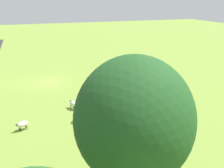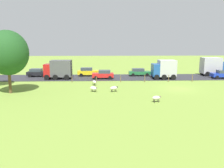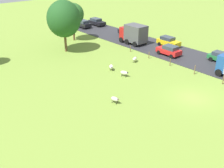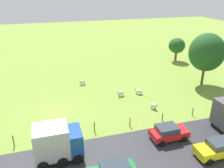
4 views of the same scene
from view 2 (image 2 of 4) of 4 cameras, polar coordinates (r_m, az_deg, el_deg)
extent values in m
plane|color=olive|center=(36.03, 15.77, -1.12)|extent=(160.00, 160.00, 0.00)
cube|color=#2D2D33|center=(46.58, 11.64, 1.66)|extent=(8.00, 80.00, 0.06)
ellipsoid|color=white|center=(32.55, -4.57, -1.04)|extent=(1.05, 1.20, 0.51)
ellipsoid|color=brown|center=(32.22, -3.83, -0.94)|extent=(0.30, 0.32, 0.20)
cylinder|color=#2D2823|center=(32.55, -3.98, -1.67)|extent=(0.07, 0.07, 0.32)
cylinder|color=#2D2823|center=(32.33, -4.28, -1.75)|extent=(0.07, 0.07, 0.32)
cylinder|color=#2D2823|center=(32.91, -4.83, -1.54)|extent=(0.07, 0.07, 0.32)
cylinder|color=#2D2823|center=(32.69, -5.14, -1.63)|extent=(0.07, 0.07, 0.32)
ellipsoid|color=silver|center=(37.21, -4.37, 0.49)|extent=(1.11, 0.85, 0.49)
ellipsoid|color=brown|center=(37.63, -4.64, 0.77)|extent=(0.31, 0.27, 0.20)
cylinder|color=#2D2823|center=(37.48, -4.70, -0.02)|extent=(0.07, 0.07, 0.38)
cylinder|color=#2D2823|center=(37.58, -4.32, 0.01)|extent=(0.07, 0.07, 0.38)
cylinder|color=#2D2823|center=(36.98, -4.39, -0.16)|extent=(0.07, 0.07, 0.38)
cylinder|color=#2D2823|center=(37.08, -4.01, -0.13)|extent=(0.07, 0.07, 0.38)
ellipsoid|color=beige|center=(27.43, 10.84, -3.37)|extent=(0.65, 1.04, 0.48)
ellipsoid|color=brown|center=(27.59, 11.72, -3.09)|extent=(0.23, 0.29, 0.20)
cylinder|color=#2D2823|center=(27.73, 11.21, -3.98)|extent=(0.07, 0.07, 0.34)
cylinder|color=#2D2823|center=(27.50, 11.43, -4.11)|extent=(0.07, 0.07, 0.34)
cylinder|color=#2D2823|center=(27.52, 10.20, -4.05)|extent=(0.07, 0.07, 0.34)
cylinder|color=#2D2823|center=(27.29, 10.41, -4.18)|extent=(0.07, 0.07, 0.34)
ellipsoid|color=silver|center=(32.41, 0.43, -1.01)|extent=(0.83, 1.17, 0.51)
ellipsoid|color=black|center=(32.57, 1.25, -0.75)|extent=(0.26, 0.30, 0.20)
cylinder|color=#2D2823|center=(32.72, 0.81, -1.55)|extent=(0.07, 0.07, 0.35)
cylinder|color=#2D2823|center=(32.46, 1.00, -1.65)|extent=(0.07, 0.07, 0.35)
cylinder|color=#2D2823|center=(32.51, -0.14, -1.63)|extent=(0.07, 0.07, 0.35)
cylinder|color=#2D2823|center=(32.25, 0.04, -1.73)|extent=(0.07, 0.07, 0.35)
cylinder|color=brown|center=(34.39, -23.85, 0.59)|extent=(0.40, 0.40, 3.25)
ellipsoid|color=#1E4C1E|center=(34.00, -24.33, 7.02)|extent=(5.48, 5.48, 5.98)
cylinder|color=brown|center=(42.96, 19.18, 1.39)|extent=(0.12, 0.12, 1.29)
cylinder|color=brown|center=(41.63, 13.77, 1.36)|extent=(0.12, 0.12, 1.23)
cylinder|color=brown|center=(40.68, 8.06, 1.40)|extent=(0.12, 0.12, 1.29)
cylinder|color=brown|center=(40.17, 2.15, 1.28)|extent=(0.12, 0.12, 1.16)
cylinder|color=brown|center=(40.10, -3.86, 1.15)|extent=(0.12, 0.12, 1.02)
cylinder|color=brown|center=(40.45, -9.82, 1.13)|extent=(0.12, 0.12, 1.06)
cube|color=#1E4C99|center=(52.72, 25.54, 3.68)|extent=(2.46, 1.20, 2.30)
cube|color=#B2B2B7|center=(51.59, 23.14, 4.23)|extent=(2.46, 3.74, 3.19)
cylinder|color=black|center=(53.94, 24.85, 2.64)|extent=(0.30, 0.96, 0.96)
cylinder|color=black|center=(53.26, 23.37, 2.66)|extent=(0.30, 0.96, 0.96)
cylinder|color=black|center=(51.07, 24.54, 2.27)|extent=(0.30, 0.96, 0.96)
cylinder|color=black|center=(52.41, 21.33, 2.69)|extent=(0.30, 0.96, 0.96)
cylinder|color=black|center=(50.18, 22.43, 2.29)|extent=(0.30, 0.96, 0.96)
cube|color=#B21919|center=(44.72, -15.47, 3.29)|extent=(2.51, 1.20, 2.30)
cube|color=#4C4C51|center=(44.17, -12.37, 3.80)|extent=(2.51, 3.73, 3.00)
cylinder|color=black|center=(43.67, -15.77, 1.58)|extent=(0.30, 0.96, 0.96)
cylinder|color=black|center=(46.08, -15.04, 2.07)|extent=(0.30, 0.96, 0.96)
cylinder|color=black|center=(43.33, -13.80, 1.61)|extent=(0.30, 0.96, 0.96)
cylinder|color=black|center=(45.76, -13.17, 2.09)|extent=(0.30, 0.96, 0.96)
cylinder|color=black|center=(42.95, -11.12, 1.64)|extent=(0.30, 0.96, 0.96)
cylinder|color=black|center=(45.41, -10.63, 2.13)|extent=(0.30, 0.96, 0.96)
cube|color=#1E4C99|center=(44.09, 10.62, 3.39)|extent=(2.58, 1.20, 2.30)
cube|color=#B2B2B7|center=(44.56, 13.34, 3.82)|extent=(2.58, 3.11, 3.01)
cylinder|color=black|center=(42.99, 10.94, 1.65)|extent=(0.30, 0.96, 0.96)
cylinder|color=black|center=(45.49, 10.22, 2.16)|extent=(0.30, 0.96, 0.96)
cylinder|color=black|center=(43.32, 12.71, 1.65)|extent=(0.30, 0.96, 0.96)
cylinder|color=black|center=(45.80, 11.90, 2.15)|extent=(0.30, 0.96, 0.96)
cylinder|color=black|center=(43.79, 14.88, 1.65)|extent=(0.30, 0.96, 0.96)
cylinder|color=black|center=(46.24, 13.96, 2.14)|extent=(0.30, 0.96, 0.96)
cube|color=#237238|center=(47.55, 6.79, 2.78)|extent=(1.71, 4.38, 0.61)
cube|color=#333D47|center=(47.43, 6.41, 3.48)|extent=(1.50, 2.41, 0.56)
cylinder|color=black|center=(48.66, 8.29, 2.56)|extent=(0.22, 0.64, 0.64)
cylinder|color=black|center=(47.00, 8.66, 2.27)|extent=(0.22, 0.64, 0.64)
cylinder|color=black|center=(48.23, 4.96, 2.56)|extent=(0.22, 0.64, 0.64)
cylinder|color=black|center=(46.55, 5.21, 2.27)|extent=(0.22, 0.64, 0.64)
cube|color=#1933B2|center=(48.69, 25.34, 2.06)|extent=(1.76, 3.82, 0.68)
cube|color=#333D47|center=(48.75, 25.69, 2.78)|extent=(1.55, 2.10, 0.56)
cylinder|color=black|center=(47.40, 24.45, 1.51)|extent=(0.22, 0.64, 0.64)
cylinder|color=black|center=(48.97, 23.55, 1.84)|extent=(0.22, 0.64, 0.64)
cube|color=yellow|center=(47.23, -5.87, 2.86)|extent=(1.75, 4.19, 0.79)
cube|color=#333D47|center=(47.17, -6.27, 3.67)|extent=(1.54, 2.30, 0.56)
cylinder|color=black|center=(48.07, -4.17, 2.54)|extent=(0.22, 0.64, 0.64)
cylinder|color=black|center=(46.35, -4.25, 2.25)|extent=(0.22, 0.64, 0.64)
cylinder|color=black|center=(48.25, -7.41, 2.51)|extent=(0.22, 0.64, 0.64)
cylinder|color=black|center=(46.53, -7.61, 2.22)|extent=(0.22, 0.64, 0.64)
cube|color=red|center=(43.48, -2.26, 2.21)|extent=(1.88, 3.96, 0.73)
cube|color=#333D47|center=(43.40, -1.87, 3.05)|extent=(1.66, 2.18, 0.56)
cylinder|color=black|center=(42.63, -3.99, 1.53)|extent=(0.22, 0.64, 0.64)
cylinder|color=black|center=(44.49, -3.91, 1.91)|extent=(0.22, 0.64, 0.64)
cylinder|color=black|center=(42.62, -0.53, 1.55)|extent=(0.22, 0.64, 0.64)
cylinder|color=black|center=(44.48, -0.59, 1.93)|extent=(0.22, 0.64, 0.64)
cube|color=black|center=(48.48, -17.80, 2.54)|extent=(1.90, 4.02, 0.69)
cube|color=#333D47|center=(48.49, -18.19, 3.27)|extent=(1.67, 2.21, 0.56)
cylinder|color=black|center=(49.10, -16.02, 2.33)|extent=(0.22, 0.64, 0.64)
cylinder|color=black|center=(47.28, -16.57, 2.00)|extent=(0.22, 0.64, 0.64)
cylinder|color=black|center=(49.80, -18.94, 2.28)|extent=(0.22, 0.64, 0.64)
cylinder|color=black|center=(48.00, -19.59, 1.95)|extent=(0.22, 0.64, 0.64)
camera|label=1|loc=(42.37, -34.96, 13.78)|focal=41.03mm
camera|label=3|loc=(28.64, 73.67, 19.60)|focal=44.26mm
camera|label=4|loc=(62.35, 8.96, 17.88)|focal=36.94mm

